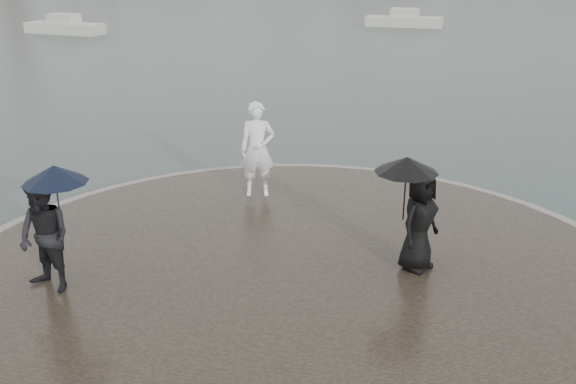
{
  "coord_description": "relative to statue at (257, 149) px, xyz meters",
  "views": [
    {
      "loc": [
        -0.81,
        -5.65,
        5.47
      ],
      "look_at": [
        0.0,
        4.8,
        1.45
      ],
      "focal_mm": 40.0,
      "sensor_mm": 36.0,
      "label": 1
    }
  ],
  "objects": [
    {
      "name": "kerb_ring",
      "position": [
        0.45,
        -4.05,
        -1.23
      ],
      "size": [
        12.5,
        12.5,
        0.32
      ],
      "primitive_type": "cylinder",
      "color": "gray",
      "rests_on": "ground"
    },
    {
      "name": "quay_tip",
      "position": [
        0.45,
        -4.05,
        -1.21
      ],
      "size": [
        11.9,
        11.9,
        0.36
      ],
      "primitive_type": "cylinder",
      "color": "#2D261E",
      "rests_on": "ground"
    },
    {
      "name": "statue",
      "position": [
        0.0,
        0.0,
        0.0
      ],
      "size": [
        0.77,
        0.53,
        2.06
      ],
      "primitive_type": "imported",
      "rotation": [
        0.0,
        0.0,
        -0.05
      ],
      "color": "white",
      "rests_on": "quay_tip"
    },
    {
      "name": "visitor_left",
      "position": [
        -3.38,
        -3.91,
        0.08
      ],
      "size": [
        1.3,
        1.13,
        2.04
      ],
      "color": "black",
      "rests_on": "quay_tip"
    },
    {
      "name": "visitor_right",
      "position": [
        2.49,
        -3.65,
        0.09
      ],
      "size": [
        1.27,
        1.11,
        1.95
      ],
      "color": "black",
      "rests_on": "quay_tip"
    },
    {
      "name": "boats",
      "position": [
        -0.03,
        32.92,
        -1.01
      ],
      "size": [
        29.36,
        5.89,
        1.5
      ],
      "color": "beige",
      "rests_on": "ground"
    }
  ]
}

